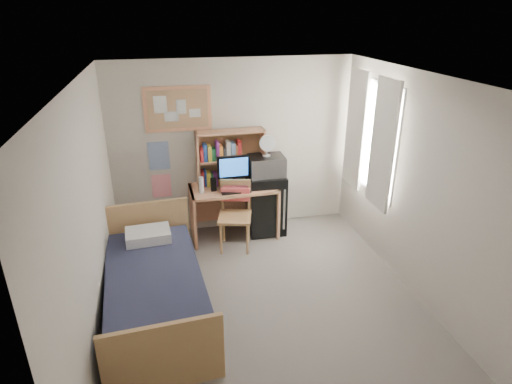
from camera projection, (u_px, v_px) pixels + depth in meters
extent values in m
cube|color=gray|center=(267.00, 305.00, 5.05)|extent=(3.60, 4.20, 0.02)
cube|color=white|center=(269.00, 80.00, 4.02)|extent=(3.60, 4.20, 0.02)
cube|color=beige|center=(233.00, 147.00, 6.41)|extent=(3.60, 0.04, 2.60)
cube|color=beige|center=(352.00, 345.00, 2.65)|extent=(3.60, 0.04, 2.60)
cube|color=beige|center=(89.00, 222.00, 4.16)|extent=(0.04, 4.20, 2.60)
cube|color=beige|center=(420.00, 190.00, 4.90)|extent=(0.04, 4.20, 2.60)
cube|color=white|center=(370.00, 137.00, 5.84)|extent=(0.10, 1.40, 1.70)
cube|color=white|center=(383.00, 145.00, 5.48)|extent=(0.04, 0.55, 1.70)
cube|color=white|center=(356.00, 130.00, 6.20)|extent=(0.04, 0.55, 1.70)
cube|color=tan|center=(178.00, 109.00, 5.99)|extent=(0.94, 0.03, 0.64)
cube|color=#264F9B|center=(159.00, 156.00, 6.20)|extent=(0.30, 0.01, 0.42)
cube|color=#EE2A46|center=(162.00, 186.00, 6.38)|extent=(0.28, 0.01, 0.36)
cube|color=tan|center=(234.00, 211.00, 6.45)|extent=(1.29, 0.66, 0.80)
cube|color=tan|center=(235.00, 217.00, 6.06)|extent=(0.61, 0.61, 1.00)
cube|color=black|center=(266.00, 203.00, 6.56)|extent=(0.57, 0.57, 0.93)
cube|color=#1B1D31|center=(156.00, 294.00, 4.76)|extent=(1.18, 2.16, 0.58)
cube|color=tan|center=(231.00, 158.00, 6.26)|extent=(1.00, 0.28, 0.82)
cube|color=black|center=(234.00, 173.00, 6.14)|extent=(0.47, 0.05, 0.50)
cube|color=black|center=(236.00, 192.00, 6.11)|extent=(0.43, 0.14, 0.02)
cube|color=black|center=(213.00, 185.00, 6.13)|extent=(0.08, 0.08, 0.18)
cube|color=black|center=(254.00, 181.00, 6.27)|extent=(0.07, 0.07, 0.18)
cylinder|color=white|center=(201.00, 185.00, 6.05)|extent=(0.07, 0.07, 0.24)
cube|color=#F85F5E|center=(236.00, 193.00, 6.14)|extent=(0.43, 0.23, 0.20)
cube|color=silver|center=(266.00, 166.00, 6.30)|extent=(0.53, 0.41, 0.30)
cylinder|color=white|center=(267.00, 146.00, 6.19)|extent=(0.24, 0.24, 0.29)
cube|color=white|center=(148.00, 235.00, 5.28)|extent=(0.56, 0.41, 0.13)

